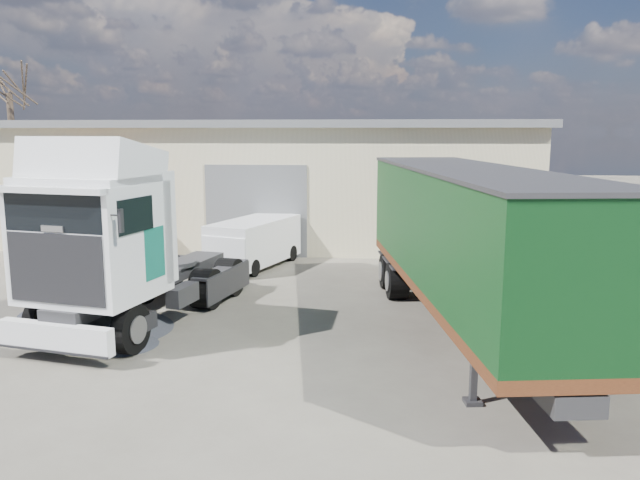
# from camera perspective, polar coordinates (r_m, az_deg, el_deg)

# --- Properties ---
(ground) EXTENTS (120.00, 120.00, 0.00)m
(ground) POSITION_cam_1_polar(r_m,az_deg,el_deg) (14.90, -5.87, -9.16)
(ground) COLOR #292721
(ground) RESTS_ON ground
(warehouse) EXTENTS (30.60, 12.60, 5.42)m
(warehouse) POSITION_cam_1_polar(r_m,az_deg,el_deg) (31.17, -10.91, 5.65)
(warehouse) COLOR beige
(warehouse) RESTS_ON ground
(bare_tree) EXTENTS (4.00, 4.00, 9.60)m
(bare_tree) POSITION_cam_1_polar(r_m,az_deg,el_deg) (39.85, -26.67, 13.25)
(bare_tree) COLOR #382B21
(bare_tree) RESTS_ON ground
(tractor_unit) EXTENTS (4.00, 7.43, 4.75)m
(tractor_unit) POSITION_cam_1_polar(r_m,az_deg,el_deg) (15.79, -18.03, -1.02)
(tractor_unit) COLOR black
(tractor_unit) RESTS_ON ground
(box_trailer) EXTENTS (4.40, 12.38, 4.03)m
(box_trailer) POSITION_cam_1_polar(r_m,az_deg,el_deg) (15.14, 13.15, 0.53)
(box_trailer) COLOR #2D2D30
(box_trailer) RESTS_ON ground
(panel_van) EXTENTS (2.92, 4.52, 1.72)m
(panel_van) POSITION_cam_1_polar(r_m,az_deg,el_deg) (22.59, -6.23, -0.30)
(panel_van) COLOR black
(panel_van) RESTS_ON ground
(orange_skip) EXTENTS (3.71, 2.82, 2.07)m
(orange_skip) POSITION_cam_1_polar(r_m,az_deg,el_deg) (25.75, -19.37, 0.47)
(orange_skip) COLOR #2D2D30
(orange_skip) RESTS_ON ground
(gravel_heap) EXTENTS (5.25, 5.22, 0.91)m
(gravel_heap) POSITION_cam_1_polar(r_m,az_deg,el_deg) (16.84, -20.54, -6.01)
(gravel_heap) COLOR black
(gravel_heap) RESTS_ON ground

